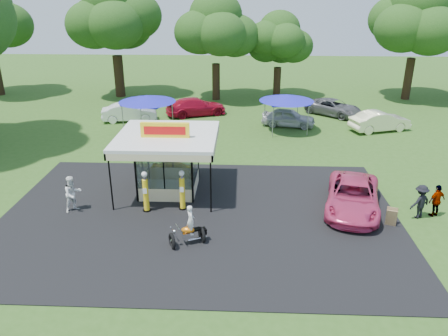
{
  "coord_description": "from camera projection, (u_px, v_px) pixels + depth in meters",
  "views": [
    {
      "loc": [
        2.09,
        -17.47,
        10.71
      ],
      "look_at": [
        1.15,
        4.0,
        1.86
      ],
      "focal_mm": 35.0,
      "sensor_mm": 36.0,
      "label": 1
    }
  ],
  "objects": [
    {
      "name": "gas_station_kiosk",
      "position": [
        168.0,
        162.0,
        24.32
      ],
      "size": [
        5.4,
        5.4,
        4.18
      ],
      "color": "white",
      "rests_on": "ground"
    },
    {
      "name": "spare_tires",
      "position": [
        150.0,
        194.0,
        23.79
      ],
      "size": [
        0.81,
        0.69,
        0.65
      ],
      "rotation": [
        0.0,
        0.0,
        0.45
      ],
      "color": "black",
      "rests_on": "ground"
    },
    {
      "name": "ground",
      "position": [
        196.0,
        237.0,
        20.3
      ],
      "size": [
        120.0,
        120.0,
        0.0
      ],
      "primitive_type": "plane",
      "color": "#2D5219",
      "rests_on": "ground"
    },
    {
      "name": "oak_far_b",
      "position": [
        114.0,
        22.0,
        44.06
      ],
      "size": [
        9.93,
        9.93,
        11.85
      ],
      "color": "black",
      "rests_on": "ground"
    },
    {
      "name": "spectator_west",
      "position": [
        73.0,
        194.0,
        22.37
      ],
      "size": [
        1.17,
        1.19,
        1.93
      ],
      "primitive_type": "imported",
      "rotation": [
        0.0,
        0.0,
        0.84
      ],
      "color": "white",
      "rests_on": "ground"
    },
    {
      "name": "a_frame_sign",
      "position": [
        391.0,
        217.0,
        21.11
      ],
      "size": [
        0.56,
        0.62,
        0.91
      ],
      "rotation": [
        0.0,
        0.0,
        -0.36
      ],
      "color": "#593819",
      "rests_on": "ground"
    },
    {
      "name": "bg_car_a",
      "position": [
        129.0,
        112.0,
        37.88
      ],
      "size": [
        4.92,
        2.61,
        1.54
      ],
      "primitive_type": "imported",
      "rotation": [
        0.0,
        0.0,
        1.79
      ],
      "color": "white",
      "rests_on": "ground"
    },
    {
      "name": "tent_east",
      "position": [
        287.0,
        98.0,
        34.4
      ],
      "size": [
        4.31,
        4.31,
        3.01
      ],
      "rotation": [
        0.0,
        0.0,
        0.18
      ],
      "color": "gray",
      "rests_on": "ground"
    },
    {
      "name": "gas_pump_left",
      "position": [
        146.0,
        193.0,
        22.26
      ],
      "size": [
        0.42,
        0.42,
        2.24
      ],
      "color": "black",
      "rests_on": "ground"
    },
    {
      "name": "oak_far_e",
      "position": [
        417.0,
        24.0,
        42.88
      ],
      "size": [
        9.84,
        9.84,
        11.72
      ],
      "color": "black",
      "rests_on": "ground"
    },
    {
      "name": "motorcycle",
      "position": [
        189.0,
        229.0,
        19.49
      ],
      "size": [
        1.75,
        1.37,
        1.99
      ],
      "rotation": [
        0.0,
        0.0,
        0.44
      ],
      "color": "black",
      "rests_on": "ground"
    },
    {
      "name": "bg_car_b",
      "position": [
        196.0,
        107.0,
        39.59
      ],
      "size": [
        5.9,
        4.08,
        1.59
      ],
      "primitive_type": "imported",
      "rotation": [
        0.0,
        0.0,
        1.95
      ],
      "color": "#A90D25",
      "rests_on": "ground"
    },
    {
      "name": "oak_far_d",
      "position": [
        279.0,
        44.0,
        44.75
      ],
      "size": [
        7.21,
        7.21,
        8.58
      ],
      "color": "black",
      "rests_on": "ground"
    },
    {
      "name": "spectator_east_b",
      "position": [
        437.0,
        201.0,
        21.89
      ],
      "size": [
        1.09,
        0.8,
        1.72
      ],
      "primitive_type": "imported",
      "rotation": [
        0.0,
        0.0,
        3.57
      ],
      "color": "gray",
      "rests_on": "ground"
    },
    {
      "name": "bg_car_c",
      "position": [
        288.0,
        117.0,
        36.43
      ],
      "size": [
        4.66,
        2.65,
        1.49
      ],
      "primitive_type": "imported",
      "rotation": [
        0.0,
        0.0,
        1.36
      ],
      "color": "#B9B9BE",
      "rests_on": "ground"
    },
    {
      "name": "tent_west",
      "position": [
        147.0,
        99.0,
        33.82
      ],
      "size": [
        4.41,
        4.41,
        3.09
      ],
      "rotation": [
        0.0,
        0.0,
        -0.27
      ],
      "color": "gray",
      "rests_on": "ground"
    },
    {
      "name": "bg_car_e",
      "position": [
        380.0,
        121.0,
        35.21
      ],
      "size": [
        5.18,
        3.2,
        1.61
      ],
      "primitive_type": "imported",
      "rotation": [
        0.0,
        0.0,
        1.9
      ],
      "color": "#F3F3BA",
      "rests_on": "ground"
    },
    {
      "name": "oak_far_c",
      "position": [
        216.0,
        34.0,
        43.07
      ],
      "size": [
        8.82,
        8.82,
        10.4
      ],
      "color": "black",
      "rests_on": "ground"
    },
    {
      "name": "gas_pump_right",
      "position": [
        182.0,
        191.0,
        22.47
      ],
      "size": [
        0.41,
        0.41,
        2.2
      ],
      "color": "black",
      "rests_on": "ground"
    },
    {
      "name": "kiosk_car",
      "position": [
        175.0,
        168.0,
        26.85
      ],
      "size": [
        2.82,
        1.13,
        0.96
      ],
      "primitive_type": "imported",
      "rotation": [
        0.0,
        0.0,
        1.57
      ],
      "color": "yellow",
      "rests_on": "ground"
    },
    {
      "name": "spectator_east_a",
      "position": [
        420.0,
        202.0,
        21.72
      ],
      "size": [
        1.33,
        1.12,
        1.78
      ],
      "primitive_type": "imported",
      "rotation": [
        0.0,
        0.0,
        3.62
      ],
      "color": "black",
      "rests_on": "ground"
    },
    {
      "name": "bg_car_d",
      "position": [
        333.0,
        107.0,
        39.65
      ],
      "size": [
        5.51,
        5.18,
        1.44
      ],
      "primitive_type": "imported",
      "rotation": [
        0.0,
        0.0,
        0.87
      ],
      "color": "#58585A",
      "rests_on": "ground"
    },
    {
      "name": "asphalt_apron",
      "position": [
        200.0,
        216.0,
        22.14
      ],
      "size": [
        20.0,
        14.0,
        0.04
      ],
      "primitive_type": "cube",
      "color": "black",
      "rests_on": "ground"
    },
    {
      "name": "pink_sedan",
      "position": [
        353.0,
        196.0,
        22.51
      ],
      "size": [
        3.85,
        6.08,
        1.56
      ],
      "primitive_type": "imported",
      "rotation": [
        0.0,
        0.0,
        -0.24
      ],
      "color": "#D2396B",
      "rests_on": "ground"
    }
  ]
}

